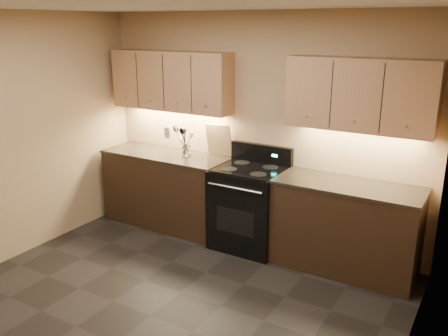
# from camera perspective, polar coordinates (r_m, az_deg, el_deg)

# --- Properties ---
(floor) EXTENTS (4.00, 4.00, 0.00)m
(floor) POSITION_cam_1_polar(r_m,az_deg,el_deg) (4.40, -8.79, -17.17)
(floor) COLOR black
(floor) RESTS_ON ground
(ceiling) EXTENTS (4.00, 4.00, 0.00)m
(ceiling) POSITION_cam_1_polar(r_m,az_deg,el_deg) (3.66, -10.71, 18.95)
(ceiling) COLOR silver
(ceiling) RESTS_ON wall_back
(wall_back) EXTENTS (4.00, 0.04, 2.60)m
(wall_back) POSITION_cam_1_polar(r_m,az_deg,el_deg) (5.45, 4.04, 4.67)
(wall_back) COLOR tan
(wall_back) RESTS_ON ground
(wall_right) EXTENTS (0.04, 4.00, 2.60)m
(wall_right) POSITION_cam_1_polar(r_m,az_deg,el_deg) (3.02, 21.01, -6.75)
(wall_right) COLOR tan
(wall_right) RESTS_ON ground
(counter_left) EXTENTS (1.62, 0.62, 0.93)m
(counter_left) POSITION_cam_1_polar(r_m,az_deg,el_deg) (6.01, -6.85, -2.53)
(counter_left) COLOR black
(counter_left) RESTS_ON ground
(counter_right) EXTENTS (1.46, 0.62, 0.93)m
(counter_right) POSITION_cam_1_polar(r_m,az_deg,el_deg) (5.03, 14.39, -6.91)
(counter_right) COLOR black
(counter_right) RESTS_ON ground
(stove) EXTENTS (0.76, 0.68, 1.14)m
(stove) POSITION_cam_1_polar(r_m,az_deg,el_deg) (5.38, 3.08, -4.61)
(stove) COLOR black
(stove) RESTS_ON ground
(upper_cab_left) EXTENTS (1.60, 0.30, 0.70)m
(upper_cab_left) POSITION_cam_1_polar(r_m,az_deg,el_deg) (5.82, -6.40, 10.38)
(upper_cab_left) COLOR tan
(upper_cab_left) RESTS_ON wall_back
(upper_cab_right) EXTENTS (1.44, 0.30, 0.70)m
(upper_cab_right) POSITION_cam_1_polar(r_m,az_deg,el_deg) (4.81, 16.09, 8.47)
(upper_cab_right) COLOR tan
(upper_cab_right) RESTS_ON wall_back
(outlet_plate) EXTENTS (0.08, 0.01, 0.12)m
(outlet_plate) POSITION_cam_1_polar(r_m,az_deg,el_deg) (6.17, -6.88, 4.32)
(outlet_plate) COLOR #B2B5BA
(outlet_plate) RESTS_ON wall_back
(utensil_crock) EXTENTS (0.14, 0.14, 0.13)m
(utensil_crock) POSITION_cam_1_polar(r_m,az_deg,el_deg) (5.71, -4.55, 2.02)
(utensil_crock) COLOR white
(utensil_crock) RESTS_ON counter_left
(cutting_board) EXTENTS (0.33, 0.15, 0.40)m
(cutting_board) POSITION_cam_1_polar(r_m,az_deg,el_deg) (5.67, -0.61, 3.40)
(cutting_board) COLOR tan
(cutting_board) RESTS_ON counter_left
(wooden_spoon) EXTENTS (0.15, 0.12, 0.30)m
(wooden_spoon) POSITION_cam_1_polar(r_m,az_deg,el_deg) (5.71, -4.89, 3.08)
(wooden_spoon) COLOR tan
(wooden_spoon) RESTS_ON utensil_crock
(black_spoon) EXTENTS (0.09, 0.14, 0.35)m
(black_spoon) POSITION_cam_1_polar(r_m,az_deg,el_deg) (5.69, -4.41, 3.28)
(black_spoon) COLOR black
(black_spoon) RESTS_ON utensil_crock
(black_turner) EXTENTS (0.16, 0.18, 0.34)m
(black_turner) POSITION_cam_1_polar(r_m,az_deg,el_deg) (5.66, -4.72, 3.14)
(black_turner) COLOR black
(black_turner) RESTS_ON utensil_crock
(steel_spatula) EXTENTS (0.22, 0.16, 0.40)m
(steel_spatula) POSITION_cam_1_polar(r_m,az_deg,el_deg) (5.67, -4.46, 3.47)
(steel_spatula) COLOR silver
(steel_spatula) RESTS_ON utensil_crock
(steel_skimmer) EXTENTS (0.27, 0.10, 0.37)m
(steel_skimmer) POSITION_cam_1_polar(r_m,az_deg,el_deg) (5.65, -4.33, 3.35)
(steel_skimmer) COLOR silver
(steel_skimmer) RESTS_ON utensil_crock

